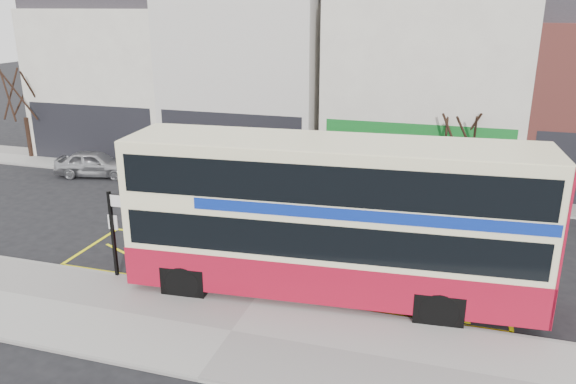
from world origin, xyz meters
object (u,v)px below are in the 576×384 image
(bus_stop_post, at_px, (114,225))
(car_white, at_px, (495,195))
(car_grey, at_px, (330,186))
(street_tree_left, at_px, (20,81))
(street_tree_right, at_px, (461,125))
(double_decker_bus, at_px, (333,217))
(car_silver, at_px, (95,163))

(bus_stop_post, height_order, car_white, bus_stop_post)
(car_grey, height_order, street_tree_left, street_tree_left)
(car_grey, distance_m, street_tree_left, 18.03)
(bus_stop_post, distance_m, street_tree_right, 14.86)
(bus_stop_post, bearing_deg, street_tree_right, 48.86)
(bus_stop_post, distance_m, street_tree_left, 17.38)
(double_decker_bus, height_order, bus_stop_post, double_decker_bus)
(car_silver, bearing_deg, car_white, -100.63)
(double_decker_bus, relative_size, car_silver, 3.08)
(bus_stop_post, relative_size, car_white, 0.60)
(bus_stop_post, xyz_separation_m, car_white, (11.51, 10.05, -1.16))
(double_decker_bus, distance_m, car_white, 10.46)
(car_grey, distance_m, car_white, 6.93)
(car_grey, xyz_separation_m, street_tree_right, (5.27, 1.58, 2.72))
(car_grey, height_order, street_tree_right, street_tree_right)
(double_decker_bus, relative_size, car_grey, 3.11)
(bus_stop_post, bearing_deg, double_decker_bus, 9.42)
(street_tree_left, bearing_deg, bus_stop_post, -41.23)
(car_white, height_order, street_tree_left, street_tree_left)
(street_tree_right, bearing_deg, car_white, -30.42)
(double_decker_bus, height_order, street_tree_left, street_tree_left)
(car_grey, distance_m, street_tree_right, 6.14)
(double_decker_bus, height_order, car_white, double_decker_bus)
(street_tree_right, bearing_deg, street_tree_left, 179.15)
(car_white, xyz_separation_m, street_tree_left, (-24.45, 1.30, 3.63))
(street_tree_left, bearing_deg, car_grey, -6.24)
(car_silver, relative_size, car_white, 0.84)
(bus_stop_post, xyz_separation_m, street_tree_right, (9.88, 11.00, 1.52))
(bus_stop_post, bearing_deg, car_grey, 64.73)
(double_decker_bus, bearing_deg, car_white, 57.07)
(bus_stop_post, bearing_deg, car_silver, 128.94)
(car_grey, bearing_deg, bus_stop_post, 142.56)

